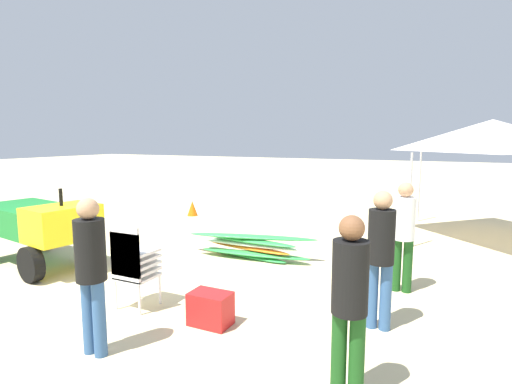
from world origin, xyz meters
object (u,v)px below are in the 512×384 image
traffic_cone_near (60,222)px  cooler_box (210,309)px  utility_cart (39,224)px  popup_canopy (492,136)px  surfboard_pile (249,246)px  lifeguard_near_right (381,251)px  traffic_cone_far (192,208)px  lifeguard_near_center (91,266)px  stacked_plastic_chairs (132,260)px  lifeguard_far_right (404,230)px  lifeguard_near_left (350,296)px

traffic_cone_near → cooler_box: bearing=-23.4°
utility_cart → cooler_box: utility_cart is taller
popup_canopy → traffic_cone_near: size_ratio=5.45×
utility_cart → surfboard_pile: 3.93m
utility_cart → lifeguard_near_right: (6.07, 0.12, 0.21)m
traffic_cone_far → traffic_cone_near: bearing=-116.5°
popup_canopy → traffic_cone_far: (-7.83, -0.52, -2.18)m
utility_cart → traffic_cone_far: size_ratio=5.98×
lifeguard_near_center → traffic_cone_far: bearing=116.9°
surfboard_pile → lifeguard_near_right: lifeguard_near_right is taller
surfboard_pile → cooler_box: 2.88m
stacked_plastic_chairs → traffic_cone_near: size_ratio=2.07×
surfboard_pile → stacked_plastic_chairs: bearing=-97.7°
lifeguard_near_center → lifeguard_far_right: (2.83, 3.37, -0.03)m
lifeguard_near_right → traffic_cone_far: 8.14m
surfboard_pile → lifeguard_far_right: bearing=-10.3°
stacked_plastic_chairs → traffic_cone_near: stacked_plastic_chairs is taller
lifeguard_near_right → traffic_cone_far: size_ratio=3.82×
stacked_plastic_chairs → lifeguard_near_left: 3.19m
lifeguard_near_left → lifeguard_near_right: size_ratio=0.98×
traffic_cone_near → stacked_plastic_chairs: bearing=-29.0°
lifeguard_near_right → traffic_cone_near: size_ratio=2.99×
lifeguard_near_right → cooler_box: lifeguard_near_right is taller
surfboard_pile → cooler_box: size_ratio=5.20×
surfboard_pile → traffic_cone_far: size_ratio=5.96×
lifeguard_near_right → traffic_cone_far: lifeguard_near_right is taller
utility_cart → cooler_box: bearing=-9.5°
lifeguard_near_right → traffic_cone_far: bearing=140.8°
lifeguard_near_center → lifeguard_far_right: size_ratio=1.02×
popup_canopy → cooler_box: bearing=-118.3°
traffic_cone_far → popup_canopy: bearing=3.8°
lifeguard_near_left → lifeguard_far_right: (0.17, 2.96, -0.00)m
lifeguard_far_right → cooler_box: 3.13m
surfboard_pile → lifeguard_near_center: lifeguard_near_center is taller
popup_canopy → cooler_box: 7.65m
surfboard_pile → lifeguard_near_right: size_ratio=1.56×
lifeguard_far_right → traffic_cone_far: bearing=150.0°
lifeguard_near_left → traffic_cone_near: size_ratio=2.94×
lifeguard_near_left → utility_cart: bearing=166.8°
lifeguard_near_center → traffic_cone_near: (-5.24, 3.74, -0.71)m
lifeguard_near_left → traffic_cone_far: (-6.25, 6.65, -0.75)m
surfboard_pile → lifeguard_near_left: bearing=-51.9°
cooler_box → lifeguard_near_center: bearing=-123.9°
lifeguard_near_center → lifeguard_far_right: bearing=50.0°
utility_cart → stacked_plastic_chairs: utility_cart is taller
lifeguard_near_center → popup_canopy: size_ratio=0.55×
lifeguard_near_left → cooler_box: lifeguard_near_left is taller
lifeguard_near_right → lifeguard_far_right: 1.43m
lifeguard_far_right → popup_canopy: popup_canopy is taller
lifeguard_near_center → utility_cart: bearing=151.3°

